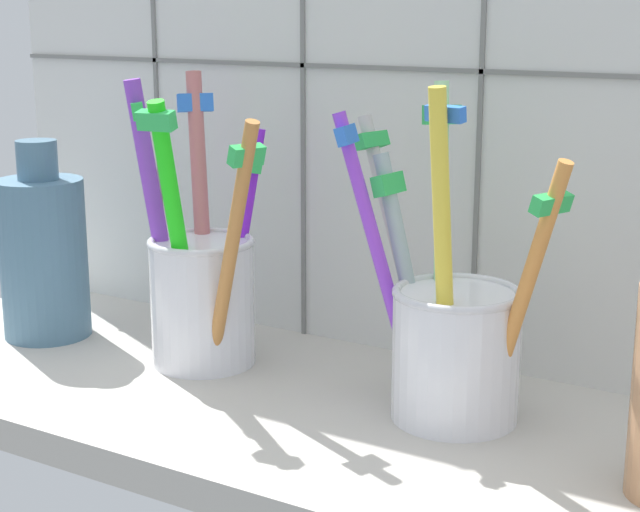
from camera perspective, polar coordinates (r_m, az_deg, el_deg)
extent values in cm
cube|color=#BCB7AD|center=(60.95, -1.25, -9.04)|extent=(64.00, 22.00, 2.00)
cube|color=silver|center=(66.58, 4.31, 11.93)|extent=(64.00, 2.00, 45.00)
cube|color=gray|center=(76.35, -9.33, 12.05)|extent=(0.30, 0.20, 45.00)
cube|color=gray|center=(68.78, -0.98, 12.03)|extent=(0.30, 0.20, 45.00)
cube|color=gray|center=(62.92, 9.16, 11.68)|extent=(0.30, 0.20, 45.00)
cube|color=gray|center=(65.68, 3.84, 10.52)|extent=(64.00, 0.20, 0.30)
cylinder|color=white|center=(66.04, -6.63, -2.63)|extent=(6.73, 6.73, 8.12)
torus|color=silver|center=(65.00, -6.73, 0.80)|extent=(6.90, 6.90, 0.50)
cylinder|color=#841FEA|center=(66.37, -4.48, 0.81)|extent=(3.02, 3.19, 14.87)
cube|color=green|center=(65.57, -3.82, 5.29)|extent=(2.29, 2.21, 1.23)
cylinder|color=#C37E3E|center=(60.55, -5.02, 0.20)|extent=(5.91, 3.01, 16.39)
cube|color=green|center=(57.86, -4.16, 5.69)|extent=(1.73, 2.33, 1.30)
cylinder|color=#CA6E6E|center=(67.45, -6.72, 2.48)|extent=(3.74, 3.61, 18.38)
cube|color=blue|center=(67.56, -7.05, 8.58)|extent=(2.28, 2.33, 1.28)
cylinder|color=purple|center=(65.60, -9.17, 1.97)|extent=(3.33, 3.08, 18.11)
cube|color=green|center=(64.52, -10.23, 8.10)|extent=(2.16, 2.32, 1.15)
cylinder|color=#1FEB1A|center=(62.56, -8.17, 0.98)|extent=(1.66, 4.99, 17.25)
cube|color=green|center=(59.98, -9.22, 7.56)|extent=(2.42, 1.33, 1.25)
cylinder|color=white|center=(57.47, 7.66, -5.61)|extent=(7.17, 7.17, 7.38)
torus|color=silver|center=(56.35, 7.78, -2.07)|extent=(7.31, 7.31, 0.50)
cylinder|color=#923EE7|center=(57.55, 3.39, -0.26)|extent=(5.88, 1.77, 16.84)
cube|color=blue|center=(56.90, 1.51, 6.83)|extent=(1.22, 2.06, 1.20)
cylinder|color=#B0F2AF|center=(58.55, 6.85, 0.76)|extent=(2.31, 2.53, 18.37)
cube|color=green|center=(57.98, 6.88, 7.92)|extent=(2.21, 2.07, 1.16)
cylinder|color=#9DB1B9|center=(58.26, 4.91, -1.32)|extent=(4.82, 1.42, 14.46)
cube|color=green|center=(57.81, 3.88, 4.06)|extent=(1.34, 2.32, 1.36)
cylinder|color=#E28E41|center=(53.88, 11.34, -2.38)|extent=(5.33, 2.65, 15.26)
cube|color=green|center=(51.69, 12.92, 2.90)|extent=(1.74, 2.63, 1.08)
cylinder|color=yellow|center=(53.87, 7.19, -0.30)|extent=(1.45, 3.07, 18.59)
cube|color=blue|center=(51.83, 6.93, 7.94)|extent=(2.27, 1.07, 0.87)
cylinder|color=beige|center=(59.18, 4.56, -0.12)|extent=(6.72, 2.39, 16.40)
cube|color=green|center=(59.47, 2.93, 6.53)|extent=(1.52, 2.41, 1.09)
cylinder|color=slate|center=(73.28, -15.32, -0.13)|extent=(6.05, 6.05, 11.19)
cylinder|color=slate|center=(71.97, -15.67, 5.24)|extent=(2.79, 2.79, 2.71)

